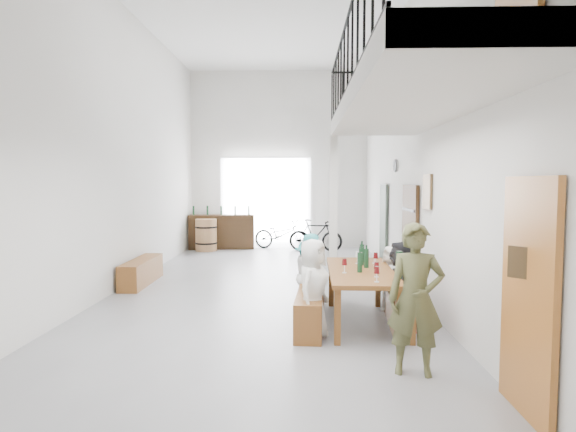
{
  "coord_description": "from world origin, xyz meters",
  "views": [
    {
      "loc": [
        0.74,
        -9.07,
        2.04
      ],
      "look_at": [
        0.49,
        -0.5,
        1.45
      ],
      "focal_mm": 30.0,
      "sensor_mm": 36.0,
      "label": 1
    }
  ],
  "objects_px": {
    "bench_inner": "(311,304)",
    "host_standing": "(416,299)",
    "side_bench": "(142,272)",
    "bicycle_near": "(281,234)",
    "tasting_table": "(361,275)",
    "serving_counter": "(222,232)",
    "oak_barrel": "(206,235)"
  },
  "relations": [
    {
      "from": "bench_inner",
      "to": "host_standing",
      "type": "bearing_deg",
      "value": -57.42
    },
    {
      "from": "side_bench",
      "to": "bicycle_near",
      "type": "xyz_separation_m",
      "value": [
        2.59,
        5.12,
        0.21
      ]
    },
    {
      "from": "tasting_table",
      "to": "side_bench",
      "type": "relative_size",
      "value": 1.28
    },
    {
      "from": "tasting_table",
      "to": "host_standing",
      "type": "bearing_deg",
      "value": -77.81
    },
    {
      "from": "tasting_table",
      "to": "bicycle_near",
      "type": "distance_m",
      "value": 7.87
    },
    {
      "from": "side_bench",
      "to": "serving_counter",
      "type": "bearing_deg",
      "value": 81.82
    },
    {
      "from": "tasting_table",
      "to": "serving_counter",
      "type": "relative_size",
      "value": 1.13
    },
    {
      "from": "bench_inner",
      "to": "bicycle_near",
      "type": "xyz_separation_m",
      "value": [
        -0.78,
        7.63,
        0.2
      ]
    },
    {
      "from": "bench_inner",
      "to": "host_standing",
      "type": "xyz_separation_m",
      "value": [
        1.07,
        -1.93,
        0.55
      ]
    },
    {
      "from": "side_bench",
      "to": "bicycle_near",
      "type": "height_order",
      "value": "bicycle_near"
    },
    {
      "from": "serving_counter",
      "to": "host_standing",
      "type": "bearing_deg",
      "value": -76.72
    },
    {
      "from": "side_bench",
      "to": "oak_barrel",
      "type": "bearing_deg",
      "value": 85.44
    },
    {
      "from": "tasting_table",
      "to": "host_standing",
      "type": "height_order",
      "value": "host_standing"
    },
    {
      "from": "tasting_table",
      "to": "oak_barrel",
      "type": "relative_size",
      "value": 2.35
    },
    {
      "from": "bench_inner",
      "to": "serving_counter",
      "type": "distance_m",
      "value": 8.16
    },
    {
      "from": "serving_counter",
      "to": "bicycle_near",
      "type": "relative_size",
      "value": 1.15
    },
    {
      "from": "oak_barrel",
      "to": "host_standing",
      "type": "distance_m",
      "value": 10.01
    },
    {
      "from": "tasting_table",
      "to": "side_bench",
      "type": "xyz_separation_m",
      "value": [
        -4.09,
        2.6,
        -0.46
      ]
    },
    {
      "from": "serving_counter",
      "to": "bicycle_near",
      "type": "bearing_deg",
      "value": -10.61
    },
    {
      "from": "side_bench",
      "to": "bicycle_near",
      "type": "relative_size",
      "value": 1.02
    },
    {
      "from": "side_bench",
      "to": "serving_counter",
      "type": "distance_m",
      "value": 5.28
    },
    {
      "from": "bench_inner",
      "to": "oak_barrel",
      "type": "relative_size",
      "value": 2.34
    },
    {
      "from": "serving_counter",
      "to": "side_bench",
      "type": "bearing_deg",
      "value": -105.84
    },
    {
      "from": "side_bench",
      "to": "oak_barrel",
      "type": "xyz_separation_m",
      "value": [
        0.37,
        4.7,
        0.23
      ]
    },
    {
      "from": "serving_counter",
      "to": "bicycle_near",
      "type": "xyz_separation_m",
      "value": [
        1.84,
        -0.09,
        -0.07
      ]
    },
    {
      "from": "oak_barrel",
      "to": "host_standing",
      "type": "xyz_separation_m",
      "value": [
        4.07,
        -9.14,
        0.33
      ]
    },
    {
      "from": "tasting_table",
      "to": "serving_counter",
      "type": "xyz_separation_m",
      "value": [
        -3.34,
        7.82,
        -0.18
      ]
    },
    {
      "from": "serving_counter",
      "to": "host_standing",
      "type": "relative_size",
      "value": 1.23
    },
    {
      "from": "tasting_table",
      "to": "bench_inner",
      "type": "height_order",
      "value": "tasting_table"
    },
    {
      "from": "oak_barrel",
      "to": "serving_counter",
      "type": "xyz_separation_m",
      "value": [
        0.38,
        0.52,
        0.05
      ]
    },
    {
      "from": "tasting_table",
      "to": "bicycle_near",
      "type": "relative_size",
      "value": 1.3
    },
    {
      "from": "serving_counter",
      "to": "host_standing",
      "type": "xyz_separation_m",
      "value": [
        3.69,
        -9.66,
        0.29
      ]
    }
  ]
}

